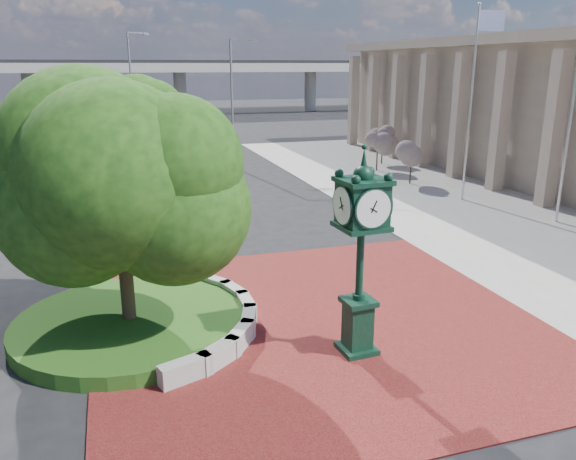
% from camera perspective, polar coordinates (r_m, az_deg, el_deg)
% --- Properties ---
extents(ground, '(200.00, 200.00, 0.00)m').
position_cam_1_polar(ground, '(16.75, 1.80, -7.88)').
color(ground, black).
rests_on(ground, ground).
extents(plaza, '(12.00, 12.00, 0.04)m').
position_cam_1_polar(plaza, '(15.89, 2.99, -9.22)').
color(plaza, maroon).
rests_on(plaza, ground).
extents(sidewalk, '(20.00, 50.00, 0.04)m').
position_cam_1_polar(sidewalk, '(32.95, 22.89, 3.10)').
color(sidewalk, '#9E9B93').
rests_on(sidewalk, ground).
extents(planter_wall, '(2.96, 6.77, 0.54)m').
position_cam_1_polar(planter_wall, '(16.02, -7.48, -8.13)').
color(planter_wall, '#9E9B93').
rests_on(planter_wall, ground).
extents(grass_bed, '(6.10, 6.10, 0.40)m').
position_cam_1_polar(grass_bed, '(15.88, -15.74, -9.16)').
color(grass_bed, '#244D16').
rests_on(grass_bed, ground).
extents(overpass, '(90.00, 12.00, 7.50)m').
position_cam_1_polar(overpass, '(84.54, -14.67, 15.70)').
color(overpass, '#9E9B93').
rests_on(overpass, ground).
extents(tree_planter, '(5.20, 5.20, 6.33)m').
position_cam_1_polar(tree_planter, '(14.74, -16.79, 3.32)').
color(tree_planter, '#38281C').
rests_on(tree_planter, ground).
extents(tree_street, '(4.40, 4.40, 5.45)m').
position_cam_1_polar(tree_street, '(32.62, -15.64, 9.42)').
color(tree_street, '#38281C').
rests_on(tree_street, ground).
extents(post_clock, '(1.13, 1.13, 5.11)m').
position_cam_1_polar(post_clock, '(13.33, 7.39, -1.57)').
color(post_clock, black).
rests_on(post_clock, ground).
extents(parked_car, '(2.53, 5.06, 1.66)m').
position_cam_1_polar(parked_car, '(55.85, -10.88, 9.93)').
color(parked_car, '#5A0C1B').
rests_on(parked_car, ground).
extents(flagpole_a, '(1.64, 0.50, 10.69)m').
position_cam_1_polar(flagpole_a, '(27.48, 26.99, 11.76)').
color(flagpole_a, silver).
rests_on(flagpole_a, ground).
extents(flagpole_b, '(1.52, 0.27, 9.78)m').
position_cam_1_polar(flagpole_b, '(30.46, 18.07, 12.12)').
color(flagpole_b, silver).
rests_on(flagpole_b, ground).
extents(street_lamp_near, '(1.91, 0.47, 8.55)m').
position_cam_1_polar(street_lamp_near, '(39.08, -5.43, 13.62)').
color(street_lamp_near, slate).
rests_on(street_lamp_near, ground).
extents(street_lamp_far, '(2.15, 0.83, 9.83)m').
position_cam_1_polar(street_lamp_far, '(57.20, -15.46, 14.75)').
color(street_lamp_far, slate).
rests_on(street_lamp_far, ground).
extents(shrub_near, '(1.20, 1.20, 2.20)m').
position_cam_1_polar(shrub_near, '(34.34, 12.42, 7.19)').
color(shrub_near, '#38281C').
rests_on(shrub_near, ground).
extents(shrub_mid, '(1.20, 1.20, 2.20)m').
position_cam_1_polar(shrub_mid, '(38.34, 9.08, 8.30)').
color(shrub_mid, '#38281C').
rests_on(shrub_mid, ground).
extents(shrub_far, '(1.20, 1.20, 2.20)m').
position_cam_1_polar(shrub_far, '(41.07, 9.58, 8.81)').
color(shrub_far, '#38281C').
rests_on(shrub_far, ground).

